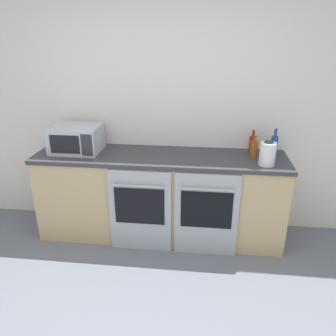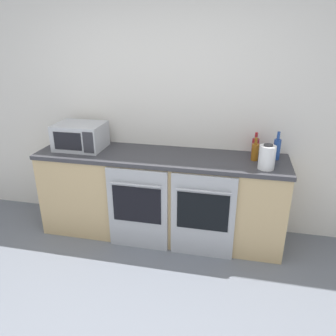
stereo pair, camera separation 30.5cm
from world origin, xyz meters
TOP-DOWN VIEW (x-y plane):
  - wall_back at (0.00, 1.99)m, footprint 10.00×0.06m
  - counter_back at (0.00, 1.66)m, footprint 2.49×0.62m
  - oven_left at (-0.15, 1.35)m, footprint 0.60×0.06m
  - oven_right at (0.48, 1.35)m, footprint 0.60×0.06m
  - microwave at (-0.85, 1.69)m, footprint 0.49×0.39m
  - bottle_red at (0.92, 1.87)m, footprint 0.07×0.07m
  - bottle_blue at (1.11, 1.78)m, footprint 0.07×0.07m
  - bottle_amber at (0.91, 1.71)m, footprint 0.07×0.07m
  - kettle at (1.00, 1.51)m, footprint 0.14×0.14m

SIDE VIEW (x-z plane):
  - oven_left at x=-0.15m, z-range 0.01..0.86m
  - oven_right at x=0.48m, z-range 0.01..0.86m
  - counter_back at x=0.00m, z-range 0.00..0.90m
  - bottle_amber at x=0.91m, z-range 0.88..1.10m
  - bottle_red at x=0.92m, z-range 0.87..1.10m
  - bottle_blue at x=1.11m, z-range 0.87..1.14m
  - kettle at x=1.00m, z-range 0.89..1.12m
  - microwave at x=-0.85m, z-range 0.90..1.16m
  - wall_back at x=0.00m, z-range 0.00..2.60m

